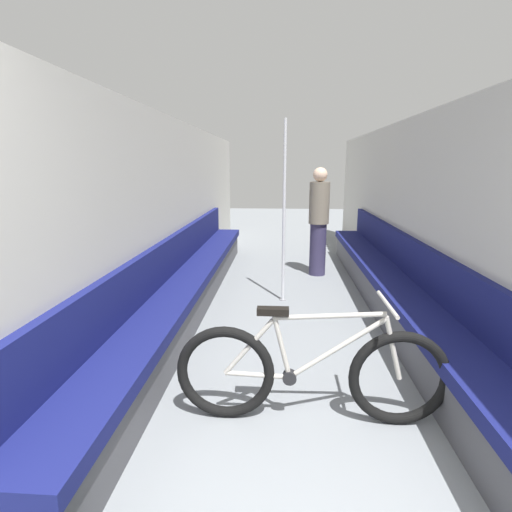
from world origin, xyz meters
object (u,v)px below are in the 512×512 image
at_px(bicycle, 311,373).
at_px(passenger_standing, 319,221).
at_px(bench_seat_row_left, 188,286).
at_px(grab_pole_near, 284,216).
at_px(bench_seat_row_right, 394,290).

height_order(bicycle, passenger_standing, passenger_standing).
relative_size(bench_seat_row_left, bicycle, 3.57).
xyz_separation_m(bicycle, grab_pole_near, (-0.18, 2.40, 0.72)).
distance_m(bicycle, grab_pole_near, 2.51).
relative_size(bicycle, passenger_standing, 1.09).
relative_size(bench_seat_row_right, grab_pole_near, 2.89).
xyz_separation_m(grab_pole_near, passenger_standing, (0.52, 1.24, -0.22)).
distance_m(bench_seat_row_left, passenger_standing, 2.39).
distance_m(bench_seat_row_right, passenger_standing, 1.89).
relative_size(bench_seat_row_right, passenger_standing, 3.88).
distance_m(bench_seat_row_right, bicycle, 2.23).
distance_m(bicycle, passenger_standing, 3.69).
bearing_deg(bench_seat_row_left, bench_seat_row_right, 0.00).
bearing_deg(bench_seat_row_left, grab_pole_near, 21.33).
xyz_separation_m(bicycle, passenger_standing, (0.35, 3.64, 0.49)).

